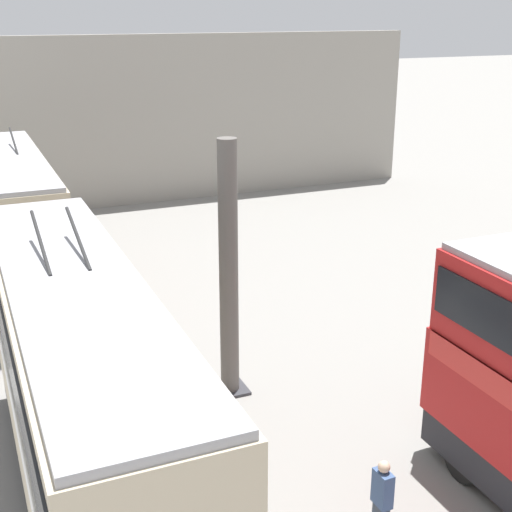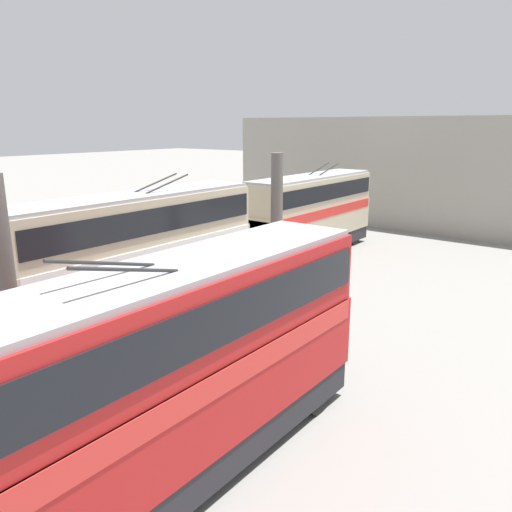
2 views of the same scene
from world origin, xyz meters
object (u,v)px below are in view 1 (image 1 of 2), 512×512
(bus_right_far, at_px, (14,216))
(person_by_right_row, at_px, (170,409))
(person_aisle_midway, at_px, (382,499))
(bus_right_mid, at_px, (84,391))

(bus_right_far, xyz_separation_m, person_by_right_row, (-11.33, -2.18, -1.88))
(bus_right_far, bearing_deg, person_by_right_row, -169.13)
(person_by_right_row, relative_size, person_aisle_midway, 0.96)
(bus_right_far, bearing_deg, bus_right_mid, 180.00)
(bus_right_far, xyz_separation_m, person_aisle_midway, (-16.05, -4.91, -1.84))
(bus_right_far, height_order, person_aisle_midway, bus_right_far)
(bus_right_mid, bearing_deg, person_by_right_row, -46.99)
(bus_right_mid, relative_size, person_aisle_midway, 6.50)
(bus_right_mid, height_order, person_by_right_row, bus_right_mid)
(bus_right_mid, distance_m, bus_right_far, 13.36)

